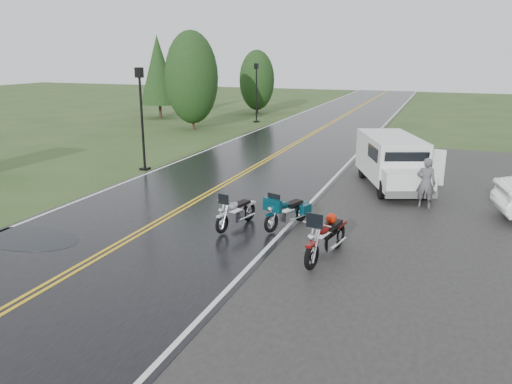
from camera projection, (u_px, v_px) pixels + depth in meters
ground at (140, 234)px, 14.24m from camera, size 120.00×120.00×0.00m
road at (261, 164)px, 23.24m from camera, size 8.00×100.00×0.04m
motorcycle_red at (312, 245)px, 11.58m from camera, size 1.20×2.37×1.34m
motorcycle_teal at (271, 215)px, 14.06m from camera, size 1.35×2.05×1.14m
motorcycle_silver at (222, 217)px, 13.99m from camera, size 1.06×1.99×1.11m
van_white at (383, 172)px, 17.32m from camera, size 3.62×5.39×1.98m
person_at_van at (426, 184)px, 16.37m from camera, size 0.64×0.45×1.69m
lamp_post_near_left at (142, 119)px, 21.48m from camera, size 0.38×0.38×4.46m
lamp_post_far_left at (256, 93)px, 36.69m from camera, size 0.37×0.37×4.33m
tree_left_mid at (192, 88)px, 33.19m from camera, size 3.53×3.53×5.52m
tree_left_far at (257, 87)px, 41.98m from camera, size 2.94×2.94×4.52m
pine_left_far at (159, 78)px, 38.98m from camera, size 2.98×2.98×6.21m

